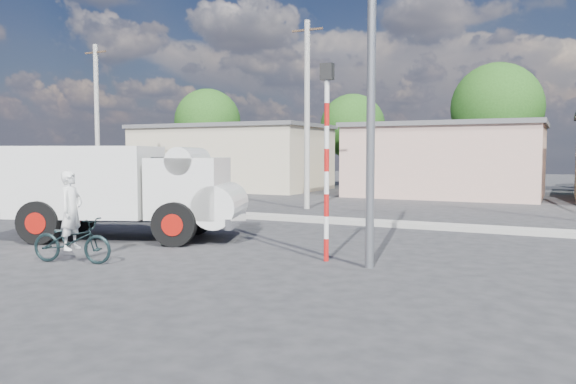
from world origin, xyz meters
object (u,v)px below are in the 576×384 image
at_px(bicycle, 72,240).
at_px(streetlight, 364,28).
at_px(truck, 129,188).
at_px(cyclist, 72,224).
at_px(traffic_pole, 327,145).

bearing_deg(bicycle, streetlight, -80.90).
relative_size(truck, streetlight, 0.74).
distance_m(truck, cyclist, 3.49).
height_order(truck, cyclist, truck).
bearing_deg(bicycle, traffic_pole, -74.44).
height_order(bicycle, streetlight, streetlight).
bearing_deg(truck, traffic_pole, -25.60).
height_order(bicycle, traffic_pole, traffic_pole).
relative_size(truck, bicycle, 3.52).
bearing_deg(traffic_pole, cyclist, -151.58).
bearing_deg(streetlight, traffic_pole, 162.27).
bearing_deg(traffic_pole, streetlight, -17.73).
distance_m(truck, bicycle, 3.57).
relative_size(cyclist, streetlight, 0.19).
relative_size(bicycle, traffic_pole, 0.43).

